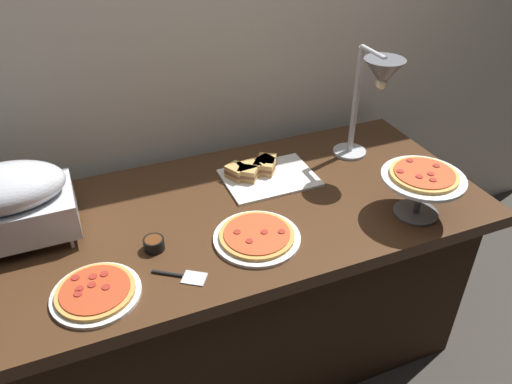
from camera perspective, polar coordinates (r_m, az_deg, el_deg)
ground_plane at (r=2.31m, az=-2.75°, el=-17.48°), size 8.00×8.00×0.00m
back_wall at (r=2.01m, az=-8.82°, el=16.12°), size 4.40×0.04×2.40m
buffet_table at (r=2.02m, az=-3.05°, el=-10.70°), size 1.90×0.84×0.76m
chafing_dish at (r=1.74m, az=-26.65°, el=-1.03°), size 0.38×0.26×0.27m
heat_lamp at (r=1.92m, az=13.81°, el=12.14°), size 0.15×0.29×0.47m
pizza_plate_front at (r=1.52m, az=-18.02°, el=-10.97°), size 0.26×0.26×0.03m
pizza_plate_center at (r=1.64m, az=0.10°, el=-5.17°), size 0.29×0.29×0.03m
pizza_plate_raised_stand at (r=1.78m, az=18.70°, el=1.25°), size 0.29×0.29×0.17m
sandwich_platter at (r=1.95m, az=0.51°, el=2.35°), size 0.35×0.26×0.06m
sauce_cup_near at (r=1.63m, az=-11.71°, el=-5.88°), size 0.07×0.07×0.04m
serving_spatula at (r=1.53m, az=-8.62°, el=-9.58°), size 0.16×0.12×0.01m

